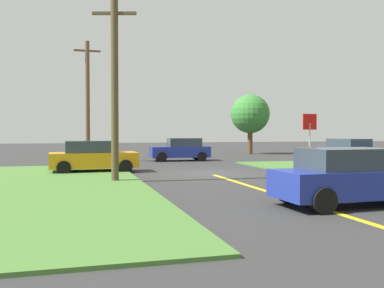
% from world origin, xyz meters
% --- Properties ---
extents(ground_plane, '(120.00, 120.00, 0.00)m').
position_xyz_m(ground_plane, '(0.00, 0.00, 0.00)').
color(ground_plane, '#303030').
extents(lane_stripe_center, '(0.20, 14.00, 0.01)m').
position_xyz_m(lane_stripe_center, '(0.00, -8.00, 0.01)').
color(lane_stripe_center, yellow).
rests_on(lane_stripe_center, ground).
extents(stop_sign, '(0.78, 0.09, 2.96)m').
position_xyz_m(stop_sign, '(4.82, -1.50, 2.10)').
color(stop_sign, '#9EA0A8').
rests_on(stop_sign, ground).
extents(parked_car_near_building, '(4.42, 2.19, 1.62)m').
position_xyz_m(parked_car_near_building, '(-5.56, 1.93, 0.81)').
color(parked_car_near_building, orange).
rests_on(parked_car_near_building, ground).
extents(car_approaching_junction, '(4.24, 2.19, 1.62)m').
position_xyz_m(car_approaching_junction, '(0.89, 9.28, 0.80)').
color(car_approaching_junction, navy).
rests_on(car_approaching_junction, ground).
extents(car_behind_on_main_road, '(4.41, 2.10, 1.62)m').
position_xyz_m(car_behind_on_main_road, '(1.01, -10.09, 0.81)').
color(car_behind_on_main_road, navy).
rests_on(car_behind_on_main_road, ground).
extents(car_on_crossroad, '(2.52, 4.48, 1.62)m').
position_xyz_m(car_on_crossroad, '(10.86, 4.05, 0.81)').
color(car_on_crossroad, navy).
rests_on(car_on_crossroad, ground).
extents(utility_pole_near, '(1.77, 0.60, 7.51)m').
position_xyz_m(utility_pole_near, '(-4.85, -2.67, 3.87)').
color(utility_pole_near, '#4E4028').
rests_on(utility_pole_near, ground).
extents(utility_pole_mid, '(1.80, 0.30, 8.33)m').
position_xyz_m(utility_pole_mid, '(-5.56, 10.10, 4.28)').
color(utility_pole_mid, brown).
rests_on(utility_pole_mid, ground).
extents(oak_tree_left, '(3.63, 3.63, 5.57)m').
position_xyz_m(oak_tree_left, '(9.38, 16.75, 3.72)').
color(oak_tree_left, brown).
rests_on(oak_tree_left, ground).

